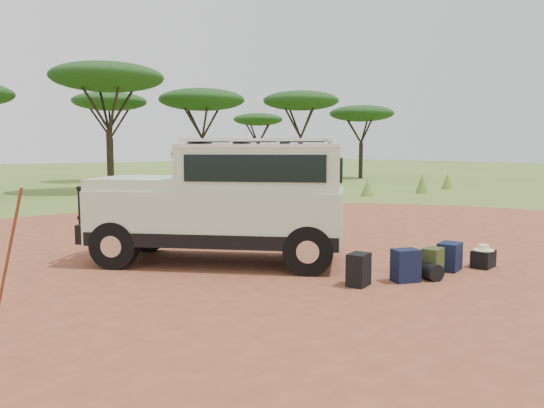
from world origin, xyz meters
TOP-DOWN VIEW (x-y plane):
  - ground at (0.00, 0.00)m, footprint 140.00×140.00m
  - dirt_clearing at (0.00, 0.00)m, footprint 23.00×23.00m
  - grass_fringe at (0.12, 8.67)m, footprint 36.60×1.60m
  - acacia_treeline at (0.75, 19.81)m, footprint 46.70×13.20m
  - safari_vehicle at (-0.09, 1.28)m, footprint 4.42×4.47m
  - walking_staff at (-3.79, 0.70)m, footprint 0.35×0.30m
  - backpack_black at (0.54, -1.32)m, footprint 0.43×0.38m
  - backpack_navy at (1.29, -1.59)m, footprint 0.46×0.40m
  - backpack_olive at (1.86, -1.67)m, footprint 0.39×0.32m
  - duffel_navy at (2.50, -1.55)m, footprint 0.50×0.43m
  - hard_case at (3.15, -1.78)m, footprint 0.48×0.38m
  - stuff_sack at (1.69, -1.77)m, footprint 0.34×0.34m
  - safari_hat at (3.15, -1.78)m, footprint 0.35×0.35m

SIDE VIEW (x-z plane):
  - ground at x=0.00m, z-range 0.00..0.00m
  - dirt_clearing at x=0.00m, z-range 0.00..0.01m
  - stuff_sack at x=1.69m, z-range 0.00..0.28m
  - hard_case at x=3.15m, z-range 0.00..0.30m
  - duffel_navy at x=2.50m, z-range 0.00..0.48m
  - backpack_olive at x=1.86m, z-range 0.00..0.48m
  - backpack_black at x=0.54m, z-range 0.00..0.50m
  - backpack_navy at x=1.29m, z-range 0.00..0.51m
  - safari_hat at x=3.15m, z-range 0.29..0.39m
  - grass_fringe at x=0.12m, z-range -0.05..0.85m
  - walking_staff at x=-3.79m, z-range 0.00..1.56m
  - safari_vehicle at x=-0.09m, z-range -0.04..2.17m
  - acacia_treeline at x=0.75m, z-range 1.74..8.00m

